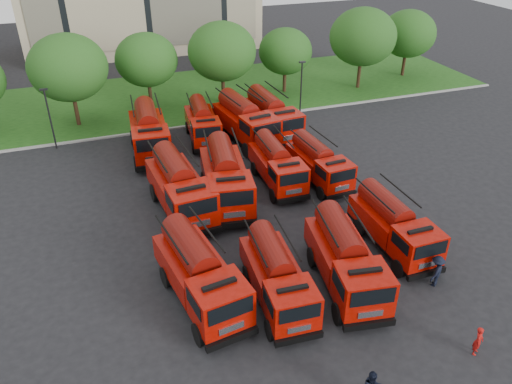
% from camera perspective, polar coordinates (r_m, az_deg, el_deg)
% --- Properties ---
extents(ground, '(140.00, 140.00, 0.00)m').
position_cam_1_polar(ground, '(30.41, -2.41, -5.47)').
color(ground, black).
rests_on(ground, ground).
extents(lawn, '(70.00, 16.00, 0.12)m').
position_cam_1_polar(lawn, '(53.12, -11.13, 10.45)').
color(lawn, '#184412').
rests_on(lawn, ground).
extents(curb, '(70.00, 0.30, 0.14)m').
position_cam_1_polar(curb, '(45.66, -9.32, 7.24)').
color(curb, gray).
rests_on(curb, ground).
extents(tree_2, '(6.72, 6.72, 8.22)m').
position_cam_1_polar(tree_2, '(46.75, -20.69, 13.16)').
color(tree_2, '#382314').
rests_on(tree_2, ground).
extents(tree_3, '(5.88, 5.88, 7.19)m').
position_cam_1_polar(tree_3, '(49.70, -12.41, 14.54)').
color(tree_3, '#382314').
rests_on(tree_3, ground).
extents(tree_4, '(6.55, 6.55, 8.01)m').
position_cam_1_polar(tree_4, '(49.51, -3.91, 15.74)').
color(tree_4, '#382314').
rests_on(tree_4, ground).
extents(tree_5, '(5.46, 5.46, 6.68)m').
position_cam_1_polar(tree_5, '(52.91, 3.38, 15.76)').
color(tree_5, '#382314').
rests_on(tree_5, ground).
extents(tree_6, '(6.89, 6.89, 8.42)m').
position_cam_1_polar(tree_6, '(54.93, 12.12, 16.95)').
color(tree_6, '#382314').
rests_on(tree_6, ground).
extents(tree_7, '(6.05, 6.05, 7.39)m').
position_cam_1_polar(tree_7, '(60.52, 17.01, 16.91)').
color(tree_7, '#382314').
rests_on(tree_7, ground).
extents(lamp_post_0, '(0.60, 0.25, 5.11)m').
position_cam_1_polar(lamp_post_0, '(43.50, -22.54, 8.09)').
color(lamp_post_0, black).
rests_on(lamp_post_0, ground).
extents(lamp_post_1, '(0.60, 0.25, 5.11)m').
position_cam_1_polar(lamp_post_1, '(47.43, 5.19, 12.08)').
color(lamp_post_1, black).
rests_on(lamp_post_1, ground).
extents(fire_truck_0, '(3.61, 7.74, 3.39)m').
position_cam_1_polar(fire_truck_0, '(25.38, -6.46, -9.28)').
color(fire_truck_0, black).
rests_on(fire_truck_0, ground).
extents(fire_truck_1, '(2.80, 6.82, 3.04)m').
position_cam_1_polar(fire_truck_1, '(25.36, 2.41, -9.63)').
color(fire_truck_1, black).
rests_on(fire_truck_1, ground).
extents(fire_truck_2, '(3.66, 7.63, 3.33)m').
position_cam_1_polar(fire_truck_2, '(26.58, 10.19, -7.58)').
color(fire_truck_2, black).
rests_on(fire_truck_2, ground).
extents(fire_truck_3, '(2.53, 6.81, 3.09)m').
position_cam_1_polar(fire_truck_3, '(30.01, 15.43, -3.65)').
color(fire_truck_3, black).
rests_on(fire_truck_3, ground).
extents(fire_truck_4, '(3.38, 8.11, 3.61)m').
position_cam_1_polar(fire_truck_4, '(32.50, -8.70, 0.57)').
color(fire_truck_4, black).
rests_on(fire_truck_4, ground).
extents(fire_truck_5, '(3.97, 8.33, 3.64)m').
position_cam_1_polar(fire_truck_5, '(33.30, -3.49, 1.71)').
color(fire_truck_5, black).
rests_on(fire_truck_5, ground).
extents(fire_truck_6, '(2.65, 6.81, 3.07)m').
position_cam_1_polar(fire_truck_6, '(35.52, 2.39, 3.18)').
color(fire_truck_6, black).
rests_on(fire_truck_6, ground).
extents(fire_truck_7, '(2.73, 6.65, 2.97)m').
position_cam_1_polar(fire_truck_7, '(36.08, 7.17, 3.32)').
color(fire_truck_7, black).
rests_on(fire_truck_7, ground).
extents(fire_truck_8, '(3.41, 8.15, 3.62)m').
position_cam_1_polar(fire_truck_8, '(40.77, -12.13, 6.71)').
color(fire_truck_8, black).
rests_on(fire_truck_8, ground).
extents(fire_truck_9, '(3.05, 6.95, 3.07)m').
position_cam_1_polar(fire_truck_9, '(42.60, -6.15, 7.88)').
color(fire_truck_9, black).
rests_on(fire_truck_9, ground).
extents(fire_truck_10, '(3.80, 8.23, 3.61)m').
position_cam_1_polar(fire_truck_10, '(42.05, -1.26, 8.15)').
color(fire_truck_10, black).
rests_on(fire_truck_10, ground).
extents(fire_truck_11, '(3.17, 7.88, 3.53)m').
position_cam_1_polar(fire_truck_11, '(43.21, 1.75, 8.72)').
color(fire_truck_11, black).
rests_on(fire_truck_11, ground).
extents(firefighter_0, '(0.69, 0.66, 1.52)m').
position_cam_1_polar(firefighter_0, '(25.92, 23.71, -16.46)').
color(firefighter_0, '#A8100C').
rests_on(firefighter_0, ground).
extents(firefighter_2, '(0.88, 1.26, 1.97)m').
position_cam_1_polar(firefighter_2, '(30.78, 15.87, -6.31)').
color(firefighter_2, '#A8100C').
rests_on(firefighter_2, ground).
extents(firefighter_3, '(1.34, 1.17, 1.85)m').
position_cam_1_polar(firefighter_3, '(28.83, 19.60, -9.93)').
color(firefighter_3, black).
rests_on(firefighter_3, ground).
extents(firefighter_4, '(0.77, 0.88, 1.51)m').
position_cam_1_polar(firefighter_4, '(27.54, -6.51, -10.18)').
color(firefighter_4, black).
rests_on(firefighter_4, ground).
extents(firefighter_5, '(1.76, 0.78, 1.88)m').
position_cam_1_polar(firefighter_5, '(37.35, 8.26, 1.65)').
color(firefighter_5, '#A8100C').
rests_on(firefighter_5, ground).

